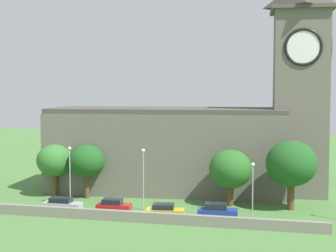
{
  "coord_description": "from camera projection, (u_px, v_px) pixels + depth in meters",
  "views": [
    {
      "loc": [
        17.09,
        -58.78,
        15.28
      ],
      "look_at": [
        1.19,
        7.01,
        10.23
      ],
      "focal_mm": 57.12,
      "sensor_mm": 36.0,
      "label": 1
    }
  ],
  "objects": [
    {
      "name": "ground_plane",
      "position": [
        173.0,
        193.0,
        76.66
      ],
      "size": [
        200.0,
        200.0,
        0.0
      ],
      "primitive_type": "plane",
      "color": "#477538"
    },
    {
      "name": "church",
      "position": [
        199.0,
        134.0,
        77.32
      ],
      "size": [
        40.69,
        15.07,
        30.06
      ],
      "color": "#666056",
      "rests_on": "ground"
    },
    {
      "name": "quay_barrier",
      "position": [
        139.0,
        217.0,
        60.07
      ],
      "size": [
        41.69,
        0.7,
        1.2
      ],
      "primitive_type": "cube",
      "color": "gray",
      "rests_on": "ground"
    },
    {
      "name": "car_silver",
      "position": [
        62.0,
        204.0,
        65.3
      ],
      "size": [
        4.68,
        2.15,
        1.71
      ],
      "color": "silver",
      "rests_on": "ground"
    },
    {
      "name": "car_red",
      "position": [
        114.0,
        206.0,
        64.53
      ],
      "size": [
        4.26,
        2.38,
        1.68
      ],
      "color": "red",
      "rests_on": "ground"
    },
    {
      "name": "car_yellow",
      "position": [
        165.0,
        211.0,
        61.77
      ],
      "size": [
        4.58,
        2.61,
        1.71
      ],
      "color": "gold",
      "rests_on": "ground"
    },
    {
      "name": "car_blue",
      "position": [
        217.0,
        211.0,
        61.2
      ],
      "size": [
        4.7,
        2.51,
        1.91
      ],
      "color": "#233D9E",
      "rests_on": "ground"
    },
    {
      "name": "streetlamp_west_mid",
      "position": [
        70.0,
        167.0,
        67.45
      ],
      "size": [
        0.44,
        0.44,
        7.68
      ],
      "color": "#9EA0A5",
      "rests_on": "ground"
    },
    {
      "name": "streetlamp_central",
      "position": [
        143.0,
        170.0,
        65.68
      ],
      "size": [
        0.44,
        0.44,
        7.62
      ],
      "color": "#9EA0A5",
      "rests_on": "ground"
    },
    {
      "name": "streetlamp_east_mid",
      "position": [
        253.0,
        181.0,
        60.97
      ],
      "size": [
        0.44,
        0.44,
        6.59
      ],
      "color": "#9EA0A5",
      "rests_on": "ground"
    },
    {
      "name": "tree_riverside_west",
      "position": [
        291.0,
        164.0,
        65.72
      ],
      "size": [
        6.29,
        6.29,
        8.61
      ],
      "color": "brown",
      "rests_on": "ground"
    },
    {
      "name": "tree_churchyard",
      "position": [
        230.0,
        169.0,
        68.02
      ],
      "size": [
        5.51,
        5.51,
        7.23
      ],
      "color": "brown",
      "rests_on": "ground"
    },
    {
      "name": "tree_riverside_east",
      "position": [
        86.0,
        161.0,
        72.66
      ],
      "size": [
        4.99,
        4.99,
        7.38
      ],
      "color": "brown",
      "rests_on": "ground"
    },
    {
      "name": "tree_by_tower",
      "position": [
        54.0,
        161.0,
        73.92
      ],
      "size": [
        4.92,
        4.92,
        7.25
      ],
      "color": "brown",
      "rests_on": "ground"
    }
  ]
}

